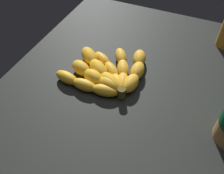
# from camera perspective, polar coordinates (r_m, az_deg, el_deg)

# --- Properties ---
(ground_plane) EXTENTS (0.88, 0.66, 0.05)m
(ground_plane) POSITION_cam_1_polar(r_m,az_deg,el_deg) (0.63, 3.32, -3.42)
(ground_plane) COLOR black
(banana_bunch) EXTENTS (0.20, 0.21, 0.04)m
(banana_bunch) POSITION_cam_1_polar(r_m,az_deg,el_deg) (0.64, -1.13, 3.35)
(banana_bunch) COLOR gold
(banana_bunch) RESTS_ON ground_plane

